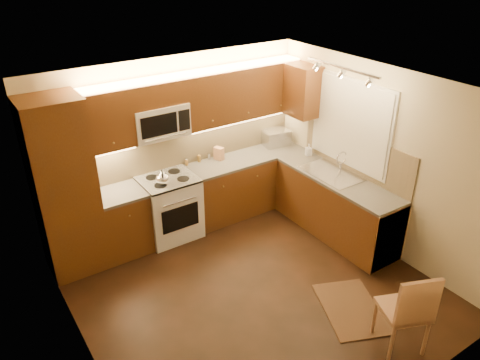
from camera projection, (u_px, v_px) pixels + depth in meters
floor at (255, 290)px, 5.76m from camera, size 4.00×4.00×0.01m
ceiling at (258, 93)px, 4.61m from camera, size 4.00×4.00×0.01m
wall_back at (175, 144)px, 6.66m from camera, size 4.00×0.01×2.50m
wall_front at (403, 307)px, 3.71m from camera, size 4.00×0.01×2.50m
wall_left at (76, 265)px, 4.20m from camera, size 0.01×4.00×2.50m
wall_right at (379, 160)px, 6.18m from camera, size 0.01×4.00×2.50m
pantry at (65, 189)px, 5.67m from camera, size 0.70×0.60×2.30m
base_cab_back_left at (123, 223)px, 6.33m from camera, size 0.62×0.60×0.86m
counter_back_left at (119, 194)px, 6.12m from camera, size 0.62×0.60×0.04m
base_cab_back_right at (246, 184)px, 7.33m from camera, size 1.92×0.60×0.86m
counter_back_right at (246, 158)px, 7.13m from camera, size 1.92×0.60×0.04m
base_cab_right at (335, 207)px, 6.70m from camera, size 0.60×2.00×0.86m
counter_right at (338, 179)px, 6.49m from camera, size 0.60×2.00×0.04m
dishwasher at (373, 229)px, 6.18m from camera, size 0.58×0.60×0.84m
backsplash_back at (197, 142)px, 6.85m from camera, size 3.30×0.02×0.60m
backsplash_right at (356, 153)px, 6.49m from camera, size 0.02×2.00×0.60m
upper_cab_back_left at (106, 119)px, 5.76m from camera, size 0.62×0.35×0.75m
upper_cab_back_right at (242, 92)px, 6.76m from camera, size 1.92×0.35×0.75m
upper_cab_bridge at (156, 93)px, 6.00m from camera, size 0.76×0.35×0.31m
upper_cab_right_corner at (303, 91)px, 6.83m from camera, size 0.35×0.50×0.75m
stove at (170, 207)px, 6.64m from camera, size 0.76×0.65×0.92m
microwave at (159, 121)px, 6.16m from camera, size 0.76×0.38×0.44m
window_frame at (351, 123)px, 6.41m from camera, size 0.03×1.44×1.24m
window_blinds at (350, 124)px, 6.40m from camera, size 0.02×1.36×1.16m
sink at (331, 169)px, 6.56m from camera, size 0.52×0.86×0.15m
faucet at (341, 161)px, 6.61m from camera, size 0.20×0.04×0.30m
track_light_bar at (342, 67)px, 5.69m from camera, size 0.04×1.20×0.03m
kettle at (162, 177)px, 6.22m from camera, size 0.24×0.24×0.22m
toaster_oven at (276, 137)px, 7.47m from camera, size 0.45×0.37×0.25m
knife_block at (219, 153)px, 6.98m from camera, size 0.13×0.16×0.20m
spice_jar_a at (187, 162)px, 6.82m from camera, size 0.05×0.05×0.11m
spice_jar_b at (187, 162)px, 6.83m from camera, size 0.06×0.06×0.09m
spice_jar_c at (209, 156)px, 7.01m from camera, size 0.06×0.06×0.10m
spice_jar_d at (199, 159)px, 6.93m from camera, size 0.06×0.06×0.11m
soap_bottle at (309, 150)px, 7.13m from camera, size 0.10×0.10×0.18m
rug at (351, 308)px, 5.46m from camera, size 0.96×1.13×0.01m
dining_chair at (404, 308)px, 4.77m from camera, size 0.58×0.58×1.00m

